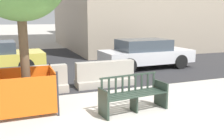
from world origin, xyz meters
TOP-DOWN VIEW (x-y plane):
  - ground_plane at (0.00, 0.00)m, footprint 200.00×200.00m
  - street_asphalt at (0.00, 8.70)m, footprint 120.00×12.00m
  - street_bench at (0.78, 0.78)m, footprint 1.74×0.70m
  - jersey_barrier_centre at (0.92, 3.28)m, footprint 2.00×0.68m
  - jersey_barrier_left at (-1.39, 3.20)m, footprint 2.01×0.71m
  - construction_fence at (-1.64, 1.78)m, footprint 1.35×1.35m
  - car_sedan_mid at (3.73, 5.63)m, footprint 4.24×1.97m

SIDE VIEW (x-z plane):
  - ground_plane at x=0.00m, z-range 0.00..0.00m
  - street_asphalt at x=0.00m, z-range 0.00..0.01m
  - jersey_barrier_centre at x=0.92m, z-range -0.08..0.76m
  - jersey_barrier_left at x=-1.39m, z-range -0.08..0.76m
  - street_bench at x=0.78m, z-range -0.04..0.84m
  - construction_fence at x=-1.64m, z-range 0.00..1.06m
  - car_sedan_mid at x=3.73m, z-range 0.02..1.33m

